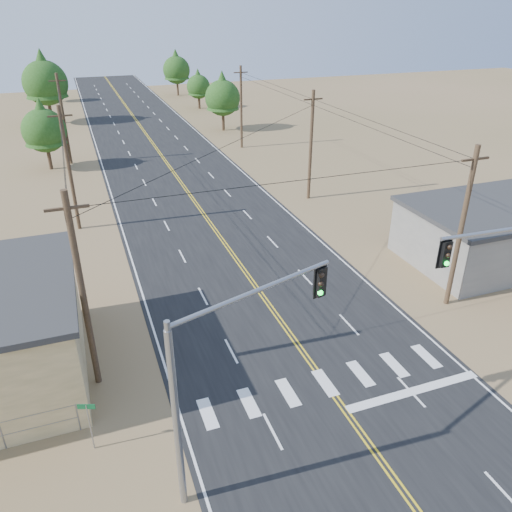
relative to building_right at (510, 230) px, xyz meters
name	(u,v)px	position (x,y,z in m)	size (l,w,h in m)	color
road	(208,220)	(-19.00, 14.00, -1.99)	(15.00, 200.00, 0.02)	black
building_right	(510,230)	(0.00, 0.00, 0.00)	(15.00, 8.00, 4.00)	gray
utility_pole_left_near	(83,293)	(-29.50, -4.00, 3.12)	(1.80, 0.30, 10.00)	#4C3826
utility_pole_left_mid	(69,169)	(-29.50, 16.00, 3.12)	(1.80, 0.30, 10.00)	#4C3826
utility_pole_left_far	(64,119)	(-29.50, 36.00, 3.12)	(1.80, 0.30, 10.00)	#4C3826
utility_pole_right_near	(461,228)	(-8.50, -4.00, 3.12)	(1.80, 0.30, 10.00)	#4C3826
utility_pole_right_mid	(311,145)	(-8.50, 16.00, 3.12)	(1.80, 0.30, 10.00)	#4C3826
utility_pole_right_far	(241,107)	(-8.50, 36.00, 3.12)	(1.80, 0.30, 10.00)	#4C3826
signal_mast_left	(224,363)	(-25.06, -11.37, 3.54)	(6.75, 2.40, 8.15)	gray
street_sign	(89,419)	(-30.00, -8.26, -0.36)	(0.69, 0.28, 2.44)	gray
tree_left_near	(43,126)	(-31.70, 34.48, 2.80)	(4.71, 4.71, 7.85)	#3F2D1E
tree_left_mid	(44,78)	(-31.53, 59.70, 4.67)	(6.54, 6.54, 10.90)	#3F2D1E
tree_left_far	(53,80)	(-30.76, 79.66, 1.88)	(3.81, 3.81, 6.35)	#3F2D1E
tree_right_near	(222,94)	(-7.90, 46.16, 3.10)	(5.01, 5.01, 8.34)	#3F2D1E
tree_right_mid	(198,84)	(-7.03, 63.76, 2.11)	(4.03, 4.03, 6.72)	#3F2D1E
tree_right_far	(176,67)	(-7.61, 78.82, 3.38)	(5.28, 5.28, 8.80)	#3F2D1E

